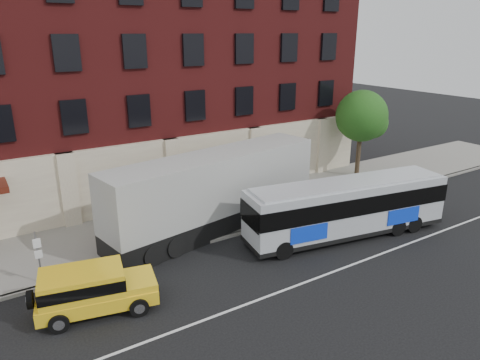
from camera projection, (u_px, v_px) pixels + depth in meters
ground at (295, 295)px, 18.02m from camera, size 120.00×120.00×0.00m
sidewalk at (194, 218)px, 25.20m from camera, size 60.00×6.00×0.15m
kerb at (221, 238)px, 22.80m from camera, size 60.00×0.25×0.15m
lane_line at (287, 289)px, 18.42m from camera, size 60.00×0.12×0.01m
building at (136, 73)px, 29.15m from camera, size 30.00×12.10×15.00m
sign_pole at (39, 256)px, 18.16m from camera, size 0.30×0.20×2.50m
street_tree at (362, 118)px, 31.09m from camera, size 3.60×3.60×6.20m
city_bus at (347, 206)px, 22.77m from camera, size 11.16×4.21×2.99m
yellow_suv at (91, 288)px, 16.66m from camera, size 4.74×2.72×1.76m
shipping_container at (215, 193)px, 23.50m from camera, size 12.75×4.67×4.17m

